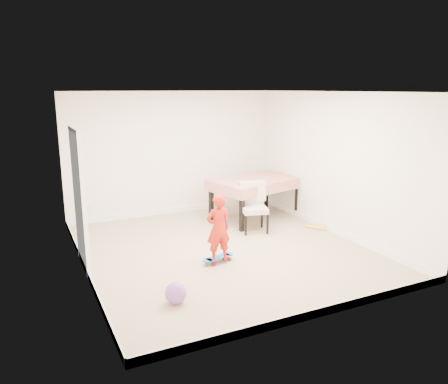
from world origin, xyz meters
name	(u,v)px	position (x,y,z in m)	size (l,w,h in m)	color
ground	(224,250)	(0.00, 0.00, 0.00)	(5.00, 5.00, 0.00)	tan
ceiling	(224,93)	(0.00, 0.00, 2.58)	(4.50, 5.00, 0.04)	silver
wall_back	(173,154)	(0.00, 2.48, 1.30)	(4.50, 0.04, 2.60)	white
wall_front	(319,213)	(0.00, -2.48, 1.30)	(4.50, 0.04, 2.60)	white
wall_left	(80,187)	(-2.23, 0.00, 1.30)	(0.04, 5.00, 2.60)	white
wall_right	(333,164)	(2.23, 0.00, 1.30)	(0.04, 5.00, 2.60)	white
door	(80,201)	(-2.22, 0.30, 1.02)	(0.10, 0.94, 2.11)	white
baseboard_back	(175,210)	(0.00, 2.49, 0.06)	(4.50, 0.02, 0.12)	white
baseboard_front	(315,314)	(0.00, -2.49, 0.06)	(4.50, 0.02, 0.12)	white
baseboard_left	(86,270)	(-2.24, 0.00, 0.06)	(0.02, 5.00, 0.12)	white
baseboard_right	(330,228)	(2.24, 0.00, 0.06)	(0.02, 5.00, 0.12)	white
dining_table	(255,198)	(1.39, 1.39, 0.42)	(1.79, 1.12, 0.85)	red
dining_chair	(254,208)	(0.94, 0.63, 0.47)	(0.51, 0.59, 0.94)	silver
skateboard	(218,259)	(-0.31, -0.43, 0.04)	(0.57, 0.21, 0.09)	blue
child	(218,231)	(-0.33, -0.49, 0.53)	(0.39, 0.26, 1.07)	red
balloon	(176,293)	(-1.36, -1.43, 0.14)	(0.28, 0.28, 0.28)	purple
foam_toy	(315,227)	(2.08, 0.24, 0.03)	(0.06, 0.06, 0.40)	yellow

